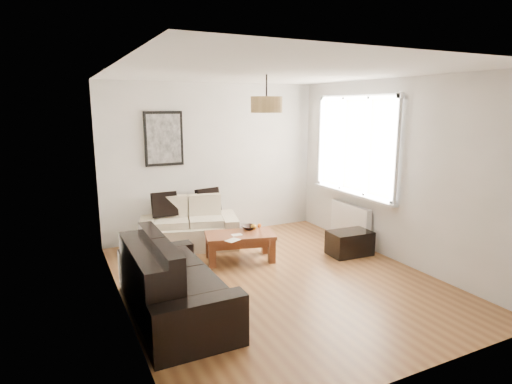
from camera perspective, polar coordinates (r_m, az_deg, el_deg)
name	(u,v)px	position (r m, az deg, el deg)	size (l,w,h in m)	color
floor	(276,279)	(5.61, 2.76, -11.70)	(4.50, 4.50, 0.00)	brown
ceiling	(278,73)	(5.17, 3.05, 15.85)	(3.80, 4.50, 0.00)	white
wall_back	(214,160)	(7.26, -5.76, 4.28)	(3.80, 0.04, 2.60)	silver
wall_front	(419,227)	(3.49, 21.15, -4.39)	(3.80, 0.04, 2.60)	silver
wall_left	(118,195)	(4.63, -18.13, -0.37)	(0.04, 4.50, 2.60)	silver
wall_right	(393,171)	(6.36, 18.06, 2.74)	(0.04, 4.50, 2.60)	silver
window_bay	(356,145)	(6.89, 13.34, 6.15)	(0.14, 1.90, 1.60)	white
radiator	(350,220)	(7.08, 12.64, -3.73)	(0.10, 0.90, 0.52)	white
poster	(164,139)	(6.94, -12.38, 7.06)	(0.62, 0.04, 0.87)	black
pendant_shade	(266,105)	(5.42, 1.43, 11.74)	(0.40, 0.40, 0.20)	tan
loveseat_cream	(189,224)	(6.81, -9.07, -4.24)	(1.51, 0.82, 0.75)	beige
sofa_leather	(175,280)	(4.66, -10.96, -11.57)	(1.84, 0.89, 0.79)	black
coffee_table	(240,247)	(6.19, -2.20, -7.41)	(0.98, 0.53, 0.40)	brown
ottoman	(350,243)	(6.57, 12.56, -6.74)	(0.63, 0.41, 0.36)	black
cushion_left	(165,204)	(6.82, -12.27, -1.66)	(0.39, 0.12, 0.39)	black
cushion_right	(208,200)	(7.03, -6.49, -1.09)	(0.40, 0.12, 0.40)	black
fruit_bowl	(249,227)	(6.33, -0.93, -4.80)	(0.23, 0.23, 0.06)	black
orange_a	(254,227)	(6.30, -0.25, -4.77)	(0.08, 0.08, 0.08)	orange
orange_b	(259,226)	(6.38, 0.45, -4.56)	(0.06, 0.06, 0.06)	orange
orange_c	(253,227)	(6.32, -0.35, -4.72)	(0.08, 0.08, 0.08)	orange
papers	(233,240)	(5.83, -3.17, -6.53)	(0.20, 0.14, 0.01)	white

